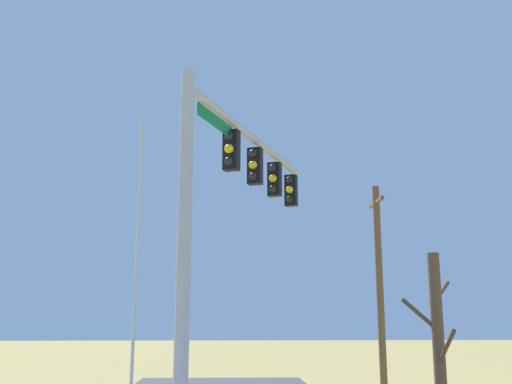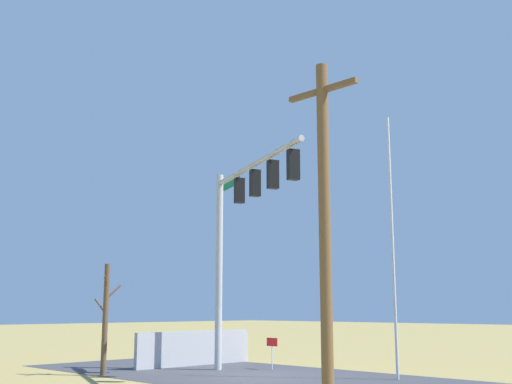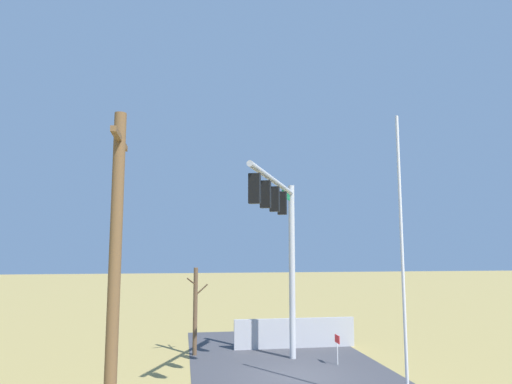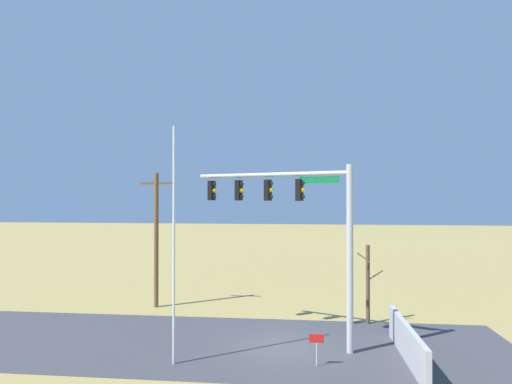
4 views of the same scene
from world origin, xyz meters
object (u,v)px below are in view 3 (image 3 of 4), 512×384
Objects in this scene: bare_tree at (195,310)px; open_sign at (337,343)px; utility_pole at (114,285)px; flagpole at (402,257)px; signal_mast at (282,229)px.

bare_tree reaches higher than open_sign.
utility_pole is 12.43m from open_sign.
flagpole is 7.53× the size of open_sign.
bare_tree is at bearing 37.13° from flagpole.
open_sign is at bearing -41.40° from utility_pole.
bare_tree is (3.51, 3.39, -3.59)m from signal_mast.
utility_pole is (-3.54, 8.29, -0.53)m from flagpole.
bare_tree is at bearing 43.96° from signal_mast.
signal_mast reaches higher than open_sign.
flagpole is at bearing -148.91° from signal_mast.
flagpole reaches higher than bare_tree.
utility_pole is (-8.27, 5.44, -1.58)m from signal_mast.
open_sign is (-2.77, -5.90, -1.14)m from bare_tree.
open_sign is (9.02, -7.95, -3.16)m from utility_pole.
signal_mast is 1.00× the size of utility_pole.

